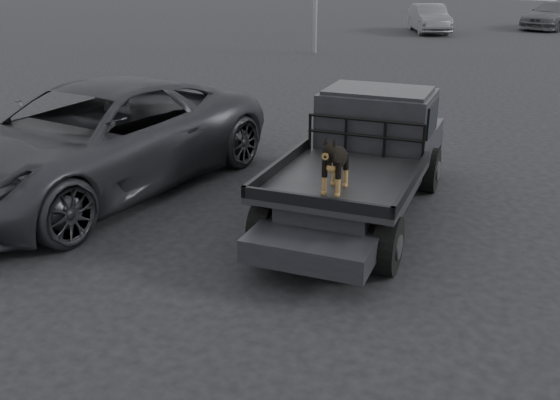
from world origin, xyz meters
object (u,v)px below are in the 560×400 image
at_px(parked_suv, 95,139).
at_px(distant_car_b, 554,15).
at_px(flatbed_ute, 359,187).
at_px(distant_car_a, 429,18).
at_px(dog, 336,163).

relative_size(parked_suv, distant_car_b, 1.26).
xyz_separation_m(flatbed_ute, parked_suv, (-4.42, -0.54, 0.44)).
bearing_deg(distant_car_b, distant_car_a, -121.93).
height_order(dog, distant_car_a, dog).
bearing_deg(dog, parked_suv, 168.49).
relative_size(flatbed_ute, distant_car_a, 1.23).
xyz_separation_m(parked_suv, distant_car_a, (1.24, 26.59, -0.18)).
xyz_separation_m(flatbed_ute, dog, (0.04, -1.45, 0.83)).
distance_m(flatbed_ute, distant_car_a, 26.24).
relative_size(flatbed_ute, parked_suv, 0.83).
distance_m(parked_suv, distant_car_a, 26.62).
xyz_separation_m(flatbed_ute, distant_car_a, (-3.18, 26.05, 0.26)).
xyz_separation_m(flatbed_ute, distant_car_b, (2.99, 30.46, 0.28)).
bearing_deg(flatbed_ute, parked_suv, -173.04).
bearing_deg(dog, distant_car_b, 84.73).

